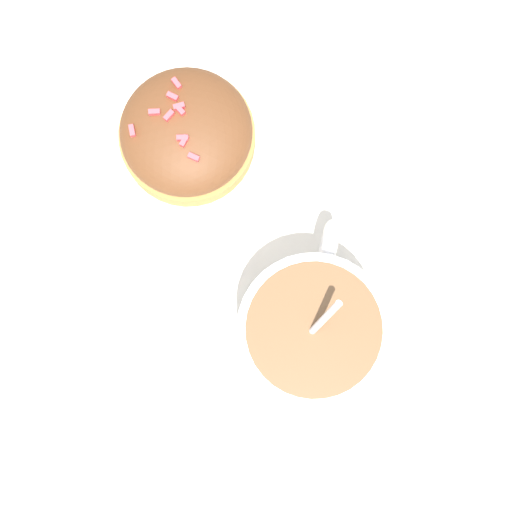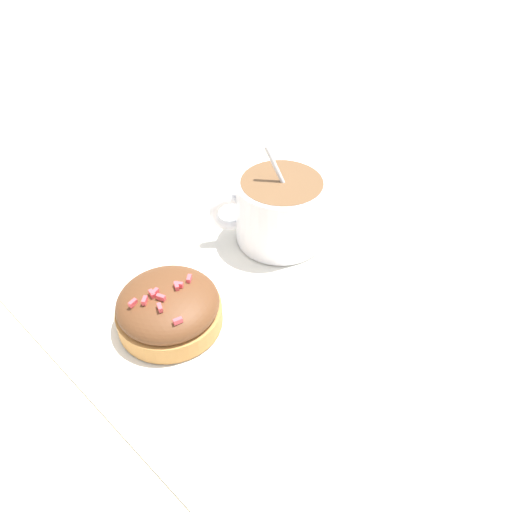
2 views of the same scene
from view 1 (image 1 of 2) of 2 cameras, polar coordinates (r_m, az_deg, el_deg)
The scene contains 4 objects.
ground_plane at distance 0.55m, azimuth -1.11°, elevation 0.96°, with size 3.00×3.00×0.00m, color #C6B793.
paper_napkin at distance 0.55m, azimuth -1.11°, elevation 0.99°, with size 0.34×0.35×0.00m.
coffee_cup at distance 0.51m, azimuth 3.70°, elevation -4.93°, with size 0.10×0.09×0.10m.
frosted_pastry at distance 0.55m, azimuth -4.65°, elevation 8.11°, with size 0.09×0.09×0.04m.
Camera 1 is at (-0.08, 0.03, 0.55)m, focal length 60.00 mm.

